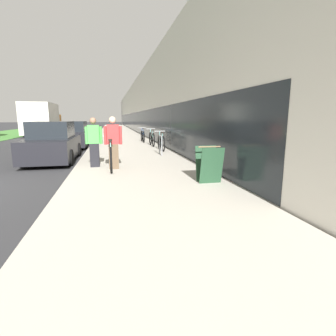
% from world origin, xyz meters
% --- Properties ---
extents(sidewalk_slab, '(4.07, 70.00, 0.14)m').
position_xyz_m(sidewalk_slab, '(5.23, 21.00, 0.07)').
color(sidewalk_slab, '#BCB5A5').
rests_on(sidewalk_slab, ground).
extents(storefront_facade, '(10.01, 70.00, 5.88)m').
position_xyz_m(storefront_facade, '(12.29, 29.00, 2.93)').
color(storefront_facade, silver).
rests_on(storefront_facade, ground).
extents(lawn_strip, '(6.06, 70.00, 0.03)m').
position_xyz_m(lawn_strip, '(-6.62, 25.00, 0.01)').
color(lawn_strip, '#478438').
rests_on(lawn_strip, ground).
extents(tandem_bicycle, '(0.52, 2.88, 0.96)m').
position_xyz_m(tandem_bicycle, '(4.37, 2.22, 0.55)').
color(tandem_bicycle, black).
rests_on(tandem_bicycle, sidewalk_slab).
extents(person_rider, '(0.55, 0.22, 1.62)m').
position_xyz_m(person_rider, '(4.46, 1.85, 0.95)').
color(person_rider, brown).
rests_on(person_rider, sidewalk_slab).
extents(person_bystander, '(0.54, 0.21, 1.59)m').
position_xyz_m(person_bystander, '(3.85, 2.32, 0.94)').
color(person_bystander, black).
rests_on(person_bystander, sidewalk_slab).
extents(bike_rack_hoop, '(0.05, 0.60, 0.84)m').
position_xyz_m(bike_rack_hoop, '(6.47, 4.61, 0.65)').
color(bike_rack_hoop, gray).
rests_on(bike_rack_hoop, sidewalk_slab).
extents(cruiser_bike_nearest, '(0.52, 1.72, 0.94)m').
position_xyz_m(cruiser_bike_nearest, '(6.80, 6.18, 0.53)').
color(cruiser_bike_nearest, black).
rests_on(cruiser_bike_nearest, sidewalk_slab).
extents(cruiser_bike_middle, '(0.52, 1.85, 0.96)m').
position_xyz_m(cruiser_bike_middle, '(6.68, 8.39, 0.54)').
color(cruiser_bike_middle, black).
rests_on(cruiser_bike_middle, sidewalk_slab).
extents(cruiser_bike_farthest, '(0.52, 1.78, 0.93)m').
position_xyz_m(cruiser_bike_farthest, '(6.46, 10.94, 0.53)').
color(cruiser_bike_farthest, black).
rests_on(cruiser_bike_farthest, sidewalk_slab).
extents(sandwich_board_sign, '(0.56, 0.56, 0.90)m').
position_xyz_m(sandwich_board_sign, '(6.73, -0.45, 0.59)').
color(sandwich_board_sign, '#23472D').
rests_on(sandwich_board_sign, sidewalk_slab).
extents(parked_sedan_curbside, '(1.77, 4.10, 1.58)m').
position_xyz_m(parked_sedan_curbside, '(2.13, 4.73, 0.71)').
color(parked_sedan_curbside, black).
rests_on(parked_sedan_curbside, ground).
extents(vintage_roadster_curbside, '(1.90, 4.57, 1.52)m').
position_xyz_m(vintage_roadster_curbside, '(2.14, 10.18, 0.69)').
color(vintage_roadster_curbside, black).
rests_on(vintage_roadster_curbside, ground).
extents(moving_truck, '(2.56, 6.44, 3.06)m').
position_xyz_m(moving_truck, '(-1.96, 20.96, 1.54)').
color(moving_truck, orange).
rests_on(moving_truck, ground).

